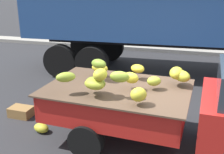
{
  "coord_description": "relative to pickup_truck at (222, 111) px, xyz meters",
  "views": [
    {
      "loc": [
        0.4,
        -4.79,
        2.96
      ],
      "look_at": [
        -1.12,
        0.39,
        1.13
      ],
      "focal_mm": 44.52,
      "sensor_mm": 36.0,
      "label": 1
    }
  ],
  "objects": [
    {
      "name": "curb_strip",
      "position": [
        -0.99,
        7.97,
        -0.81
      ],
      "size": [
        80.0,
        0.8,
        0.16
      ],
      "primitive_type": "cube",
      "color": "gray",
      "rests_on": "ground"
    },
    {
      "name": "ground",
      "position": [
        -0.99,
        0.13,
        -0.89
      ],
      "size": [
        220.0,
        220.0,
        0.0
      ],
      "primitive_type": "plane",
      "color": "#28282B"
    },
    {
      "name": "produce_crate",
      "position": [
        -4.28,
        0.37,
        -0.77
      ],
      "size": [
        0.53,
        0.37,
        0.23
      ],
      "primitive_type": "cube",
      "rotation": [
        0.0,
        0.0,
        -0.03
      ],
      "color": "olive",
      "rests_on": "ground"
    },
    {
      "name": "pickup_truck",
      "position": [
        0.0,
        0.0,
        0.0
      ],
      "size": [
        4.86,
        2.1,
        1.7
      ],
      "rotation": [
        0.0,
        0.0,
        -0.05
      ],
      "color": "#B21E19",
      "rests_on": "ground"
    },
    {
      "name": "fallen_banana_bunch_near_tailgate",
      "position": [
        -3.45,
        -0.15,
        -0.79
      ],
      "size": [
        0.39,
        0.31,
        0.19
      ],
      "primitive_type": "ellipsoid",
      "rotation": [
        0.0,
        0.0,
        6.04
      ],
      "color": "gold",
      "rests_on": "ground"
    }
  ]
}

